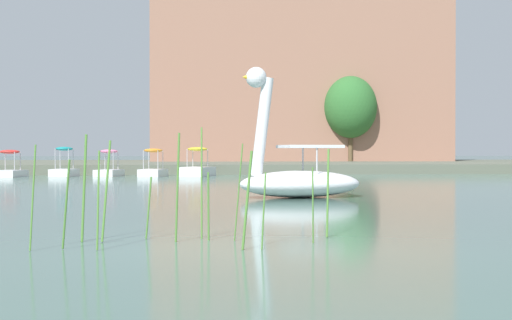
{
  "coord_description": "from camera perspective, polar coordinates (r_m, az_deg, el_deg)",
  "views": [
    {
      "loc": [
        -0.69,
        -9.4,
        1.22
      ],
      "look_at": [
        1.62,
        15.66,
        0.94
      ],
      "focal_mm": 51.46,
      "sensor_mm": 36.0,
      "label": 1
    }
  ],
  "objects": [
    {
      "name": "tree_broadleaf_right",
      "position": [
        53.36,
        7.36,
        4.09
      ],
      "size": [
        4.85,
        4.91,
        6.16
      ],
      "color": "brown",
      "rests_on": "shore_bank_far"
    },
    {
      "name": "apartment_block",
      "position": [
        58.45,
        3.06,
        5.82
      ],
      "size": [
        22.33,
        11.33,
        11.94
      ],
      "primitive_type": "cube",
      "rotation": [
        0.0,
        0.0,
        -0.02
      ],
      "color": "#996B56",
      "rests_on": "shore_bank_far"
    },
    {
      "name": "pedal_boat_teal",
      "position": [
        37.52,
        -14.68,
        -0.62
      ],
      "size": [
        1.27,
        1.92,
        1.47
      ],
      "color": "white",
      "rests_on": "ground_plane"
    },
    {
      "name": "pedal_boat_orange",
      "position": [
        36.6,
        -7.99,
        -0.61
      ],
      "size": [
        1.46,
        2.16,
        1.39
      ],
      "color": "white",
      "rests_on": "ground_plane"
    },
    {
      "name": "reed_clump_foreground",
      "position": [
        9.83,
        -6.62,
        -2.73
      ],
      "size": [
        3.97,
        1.38,
        1.56
      ],
      "color": "#4C7F33",
      "rests_on": "ground_plane"
    },
    {
      "name": "shore_bank_far",
      "position": [
        51.13,
        -4.5,
        -0.43
      ],
      "size": [
        116.34,
        24.4,
        0.53
      ],
      "primitive_type": "cube",
      "color": "#5B6051",
      "rests_on": "ground_plane"
    },
    {
      "name": "pedal_boat_pink",
      "position": [
        37.27,
        -11.36,
        -0.66
      ],
      "size": [
        1.41,
        2.03,
        1.34
      ],
      "color": "white",
      "rests_on": "ground_plane"
    },
    {
      "name": "pedal_boat_yellow",
      "position": [
        36.88,
        -4.57,
        -0.64
      ],
      "size": [
        1.92,
        2.61,
        1.46
      ],
      "color": "white",
      "rests_on": "ground_plane"
    },
    {
      "name": "ground_plane",
      "position": [
        9.5,
        -1.07,
        -6.73
      ],
      "size": [
        422.76,
        422.76,
        0.0
      ],
      "primitive_type": "plane",
      "color": "#47665B"
    },
    {
      "name": "swan_boat",
      "position": [
        19.57,
        3.19,
        -1.21
      ],
      "size": [
        3.57,
        2.24,
        3.45
      ],
      "color": "white",
      "rests_on": "ground_plane"
    },
    {
      "name": "pedal_boat_red",
      "position": [
        37.62,
        -18.59,
        -0.69
      ],
      "size": [
        1.44,
        2.1,
        1.32
      ],
      "color": "white",
      "rests_on": "ground_plane"
    }
  ]
}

